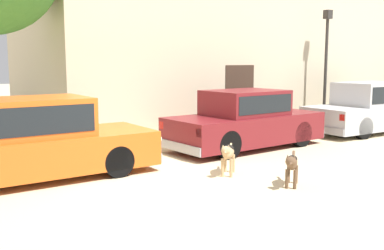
% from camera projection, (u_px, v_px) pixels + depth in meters
% --- Properties ---
extents(ground_plane, '(80.00, 80.00, 0.00)m').
position_uv_depth(ground_plane, '(156.00, 176.00, 8.74)').
color(ground_plane, '#CCB78E').
extents(parked_sedan_nearest, '(4.70, 1.82, 1.54)m').
position_uv_depth(parked_sedan_nearest, '(33.00, 140.00, 8.39)').
color(parked_sedan_nearest, '#D15619').
rests_on(parked_sedan_nearest, ground_plane).
extents(parked_sedan_second, '(4.47, 2.00, 1.49)m').
position_uv_depth(parked_sedan_second, '(245.00, 120.00, 11.48)').
color(parked_sedan_second, maroon).
rests_on(parked_sedan_second, ground_plane).
extents(parked_sedan_third, '(4.76, 1.78, 1.56)m').
position_uv_depth(parked_sedan_third, '(371.00, 108.00, 14.12)').
color(parked_sedan_third, '#B2B5BA').
rests_on(parked_sedan_third, ground_plane).
extents(apartment_block, '(15.37, 6.90, 8.36)m').
position_uv_depth(apartment_block, '(231.00, 11.00, 17.51)').
color(apartment_block, beige).
rests_on(apartment_block, ground_plane).
extents(stray_dog_spotted, '(0.79, 0.69, 0.64)m').
position_uv_depth(stray_dog_spotted, '(292.00, 163.00, 7.91)').
color(stray_dog_spotted, brown).
rests_on(stray_dog_spotted, ground_plane).
extents(stray_dog_tan, '(0.75, 0.76, 0.67)m').
position_uv_depth(stray_dog_tan, '(228.00, 153.00, 8.73)').
color(stray_dog_tan, tan).
rests_on(stray_dog_tan, ground_plane).
extents(street_lamp, '(0.22, 0.22, 3.87)m').
position_uv_depth(street_lamp, '(326.00, 53.00, 14.77)').
color(street_lamp, '#2D2B28').
rests_on(street_lamp, ground_plane).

